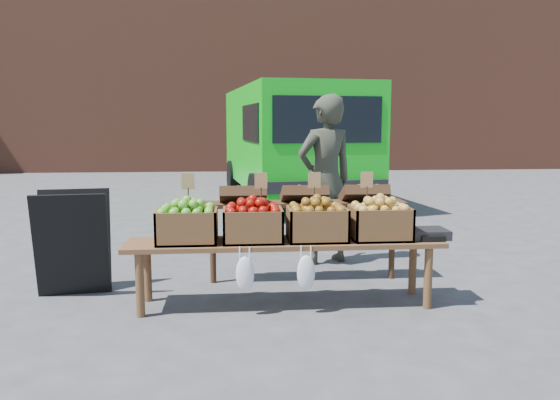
{
  "coord_description": "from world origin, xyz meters",
  "views": [
    {
      "loc": [
        0.62,
        -4.86,
        1.57
      ],
      "look_at": [
        1.05,
        0.2,
        0.85
      ],
      "focal_mm": 35.0,
      "sensor_mm": 36.0,
      "label": 1
    }
  ],
  "objects_px": {
    "vendor": "(325,180)",
    "crate_red_apples": "(317,224)",
    "chalkboard_sign": "(73,242)",
    "crate_green_apples": "(380,223)",
    "back_table": "(304,230)",
    "weighing_scale": "(427,233)",
    "crate_golden_apples": "(187,226)",
    "display_bench": "(285,273)",
    "crate_russet_pears": "(253,225)",
    "delivery_van": "(293,145)"
  },
  "relations": [
    {
      "from": "vendor",
      "to": "crate_red_apples",
      "type": "relative_size",
      "value": 3.76
    },
    {
      "from": "chalkboard_sign",
      "to": "crate_green_apples",
      "type": "height_order",
      "value": "chalkboard_sign"
    },
    {
      "from": "back_table",
      "to": "weighing_scale",
      "type": "xyz_separation_m",
      "value": [
        0.99,
        -0.72,
        0.09
      ]
    },
    {
      "from": "crate_golden_apples",
      "to": "weighing_scale",
      "type": "height_order",
      "value": "crate_golden_apples"
    },
    {
      "from": "vendor",
      "to": "crate_golden_apples",
      "type": "height_order",
      "value": "vendor"
    },
    {
      "from": "crate_golden_apples",
      "to": "crate_green_apples",
      "type": "xyz_separation_m",
      "value": [
        1.65,
        0.0,
        0.0
      ]
    },
    {
      "from": "vendor",
      "to": "crate_red_apples",
      "type": "bearing_deg",
      "value": 56.0
    },
    {
      "from": "display_bench",
      "to": "crate_russet_pears",
      "type": "distance_m",
      "value": 0.51
    },
    {
      "from": "vendor",
      "to": "crate_green_apples",
      "type": "relative_size",
      "value": 3.76
    },
    {
      "from": "crate_russet_pears",
      "to": "display_bench",
      "type": "bearing_deg",
      "value": 0.0
    },
    {
      "from": "chalkboard_sign",
      "to": "crate_green_apples",
      "type": "relative_size",
      "value": 1.94
    },
    {
      "from": "crate_red_apples",
      "to": "crate_green_apples",
      "type": "relative_size",
      "value": 1.0
    },
    {
      "from": "delivery_van",
      "to": "weighing_scale",
      "type": "bearing_deg",
      "value": -92.74
    },
    {
      "from": "chalkboard_sign",
      "to": "weighing_scale",
      "type": "distance_m",
      "value": 3.19
    },
    {
      "from": "delivery_van",
      "to": "display_bench",
      "type": "relative_size",
      "value": 1.86
    },
    {
      "from": "chalkboard_sign",
      "to": "crate_red_apples",
      "type": "height_order",
      "value": "chalkboard_sign"
    },
    {
      "from": "crate_red_apples",
      "to": "delivery_van",
      "type": "bearing_deg",
      "value": 85.73
    },
    {
      "from": "display_bench",
      "to": "delivery_van",
      "type": "bearing_deg",
      "value": 83.25
    },
    {
      "from": "delivery_van",
      "to": "display_bench",
      "type": "distance_m",
      "value": 6.4
    },
    {
      "from": "crate_golden_apples",
      "to": "crate_green_apples",
      "type": "height_order",
      "value": "same"
    },
    {
      "from": "back_table",
      "to": "chalkboard_sign",
      "type": "bearing_deg",
      "value": -173.39
    },
    {
      "from": "delivery_van",
      "to": "back_table",
      "type": "bearing_deg",
      "value": -102.34
    },
    {
      "from": "vendor",
      "to": "weighing_scale",
      "type": "xyz_separation_m",
      "value": [
        0.66,
        -1.42,
        -0.33
      ]
    },
    {
      "from": "crate_green_apples",
      "to": "weighing_scale",
      "type": "height_order",
      "value": "crate_green_apples"
    },
    {
      "from": "delivery_van",
      "to": "crate_red_apples",
      "type": "distance_m",
      "value": 6.33
    },
    {
      "from": "crate_golden_apples",
      "to": "crate_red_apples",
      "type": "relative_size",
      "value": 1.0
    },
    {
      "from": "back_table",
      "to": "display_bench",
      "type": "height_order",
      "value": "back_table"
    },
    {
      "from": "crate_red_apples",
      "to": "display_bench",
      "type": "bearing_deg",
      "value": 180.0
    },
    {
      "from": "vendor",
      "to": "back_table",
      "type": "xyz_separation_m",
      "value": [
        -0.33,
        -0.7,
        -0.42
      ]
    },
    {
      "from": "delivery_van",
      "to": "chalkboard_sign",
      "type": "relative_size",
      "value": 5.17
    },
    {
      "from": "crate_russet_pears",
      "to": "chalkboard_sign",
      "type": "bearing_deg",
      "value": 163.92
    },
    {
      "from": "crate_golden_apples",
      "to": "crate_russet_pears",
      "type": "bearing_deg",
      "value": 0.0
    },
    {
      "from": "crate_russet_pears",
      "to": "delivery_van",
      "type": "bearing_deg",
      "value": 80.8
    },
    {
      "from": "crate_russet_pears",
      "to": "crate_golden_apples",
      "type": "bearing_deg",
      "value": 180.0
    },
    {
      "from": "crate_golden_apples",
      "to": "delivery_van",
      "type": "bearing_deg",
      "value": 76.0
    },
    {
      "from": "delivery_van",
      "to": "chalkboard_sign",
      "type": "bearing_deg",
      "value": -121.75
    },
    {
      "from": "chalkboard_sign",
      "to": "vendor",
      "type": "bearing_deg",
      "value": 12.96
    },
    {
      "from": "chalkboard_sign",
      "to": "weighing_scale",
      "type": "height_order",
      "value": "chalkboard_sign"
    },
    {
      "from": "crate_green_apples",
      "to": "back_table",
      "type": "bearing_deg",
      "value": 128.33
    },
    {
      "from": "display_bench",
      "to": "crate_red_apples",
      "type": "relative_size",
      "value": 5.4
    },
    {
      "from": "crate_golden_apples",
      "to": "crate_red_apples",
      "type": "xyz_separation_m",
      "value": [
        1.1,
        0.0,
        0.0
      ]
    },
    {
      "from": "crate_russet_pears",
      "to": "weighing_scale",
      "type": "relative_size",
      "value": 1.47
    },
    {
      "from": "back_table",
      "to": "crate_russet_pears",
      "type": "relative_size",
      "value": 4.2
    },
    {
      "from": "chalkboard_sign",
      "to": "back_table",
      "type": "bearing_deg",
      "value": -1.42
    },
    {
      "from": "crate_red_apples",
      "to": "crate_green_apples",
      "type": "distance_m",
      "value": 0.55
    },
    {
      "from": "delivery_van",
      "to": "chalkboard_sign",
      "type": "distance_m",
      "value": 6.44
    },
    {
      "from": "crate_russet_pears",
      "to": "weighing_scale",
      "type": "height_order",
      "value": "crate_russet_pears"
    },
    {
      "from": "back_table",
      "to": "crate_golden_apples",
      "type": "relative_size",
      "value": 4.2
    },
    {
      "from": "delivery_van",
      "to": "crate_red_apples",
      "type": "bearing_deg",
      "value": -101.59
    },
    {
      "from": "weighing_scale",
      "to": "crate_golden_apples",
      "type": "bearing_deg",
      "value": 180.0
    }
  ]
}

